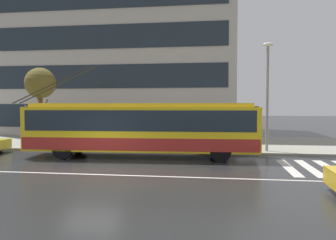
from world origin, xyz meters
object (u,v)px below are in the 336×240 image
(pedestrian_walking_past, at_px, (191,125))
(trolleybus, at_px, (142,128))
(pedestrian_at_shelter, at_px, (167,122))
(street_tree_bare, at_px, (40,84))
(pedestrian_approaching_curb, at_px, (88,121))
(street_lamp, at_px, (267,87))

(pedestrian_walking_past, bearing_deg, trolleybus, -140.13)
(pedestrian_at_shelter, xyz_separation_m, street_tree_bare, (-8.69, -0.18, 2.50))
(trolleybus, distance_m, pedestrian_walking_past, 3.27)
(pedestrian_walking_past, bearing_deg, pedestrian_at_shelter, 130.09)
(pedestrian_at_shelter, distance_m, street_tree_bare, 9.05)
(pedestrian_approaching_curb, distance_m, street_lamp, 11.99)
(pedestrian_walking_past, xyz_separation_m, street_lamp, (4.35, 0.47, 2.23))
(pedestrian_walking_past, xyz_separation_m, street_tree_bare, (-10.43, 1.88, 2.60))
(trolleybus, distance_m, street_tree_bare, 9.25)
(street_lamp, xyz_separation_m, street_tree_bare, (-14.78, 1.42, 0.36))
(trolleybus, bearing_deg, pedestrian_at_shelter, 79.51)
(pedestrian_at_shelter, bearing_deg, street_tree_bare, -178.80)
(trolleybus, xyz_separation_m, street_lamp, (6.86, 2.56, 2.27))
(trolleybus, xyz_separation_m, street_tree_bare, (-7.92, 3.98, 2.63))
(pedestrian_approaching_curb, relative_size, street_tree_bare, 0.39)
(pedestrian_walking_past, distance_m, street_lamp, 4.91)
(pedestrian_at_shelter, bearing_deg, street_lamp, -14.70)
(pedestrian_approaching_curb, bearing_deg, trolleybus, -43.98)
(street_lamp, distance_m, street_tree_bare, 14.85)
(trolleybus, relative_size, pedestrian_at_shelter, 6.71)
(trolleybus, height_order, pedestrian_approaching_curb, trolleybus)
(pedestrian_approaching_curb, relative_size, pedestrian_walking_past, 1.06)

